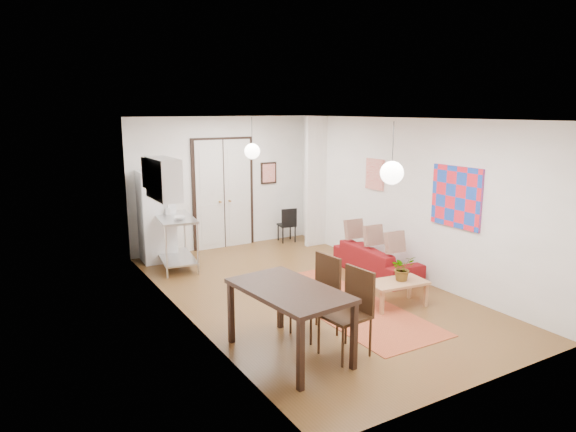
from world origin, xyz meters
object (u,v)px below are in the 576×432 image
kitchen_counter (176,234)px  fridge (157,216)px  coffee_table (397,285)px  dining_table (289,296)px  black_side_chair (285,221)px  sofa (377,260)px  dining_chair_near (310,288)px  dining_chair_far (340,304)px

kitchen_counter → fridge: 0.71m
fridge → coffee_table: bearing=-57.1°
dining_table → black_side_chair: 5.77m
sofa → fridge: size_ratio=1.02×
dining_chair_near → dining_table: bearing=-58.6°
kitchen_counter → dining_chair_far: 4.58m
dining_table → dining_chair_far: size_ratio=1.54×
coffee_table → kitchen_counter: (-2.32, 3.74, 0.32)m
coffee_table → dining_table: bearing=-166.2°
sofa → black_side_chair: size_ratio=2.32×
kitchen_counter → dining_chair_near: 3.89m
kitchen_counter → dining_chair_near: size_ratio=1.28×
kitchen_counter → dining_chair_near: bearing=-72.7°
sofa → coffee_table: size_ratio=1.93×
black_side_chair → dining_chair_near: bearing=72.6°
coffee_table → black_side_chair: black_side_chair is taller
coffee_table → fridge: bearing=119.7°
sofa → dining_table: (-3.07, -1.98, 0.51)m
fridge → black_side_chair: (3.05, 0.07, -0.46)m
black_side_chair → coffee_table: bearing=91.7°
coffee_table → black_side_chair: bearing=83.0°
coffee_table → dining_table: 2.40m
fridge → black_side_chair: size_ratio=2.29×
kitchen_counter → dining_chair_far: size_ratio=1.28×
coffee_table → dining_chair_far: bearing=-154.7°
fridge → black_side_chair: fridge is taller
fridge → dining_chair_far: bearing=-78.0°
fridge → dining_table: (0.21, -4.94, -0.13)m
sofa → dining_chair_far: dining_chair_far is taller
sofa → coffee_table: 1.62m
sofa → dining_table: 3.69m
sofa → fridge: fridge is taller
dining_chair_near → sofa: bearing=115.2°
kitchen_counter → dining_chair_far: dining_chair_far is taller
dining_table → dining_chair_far: 0.66m
fridge → dining_chair_far: fridge is taller
sofa → fridge: bearing=50.8°
kitchen_counter → dining_table: kitchen_counter is taller
kitchen_counter → fridge: fridge is taller
coffee_table → sofa: bearing=61.1°
dining_chair_far → black_side_chair: 5.71m
kitchen_counter → dining_table: (0.03, -4.30, 0.11)m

